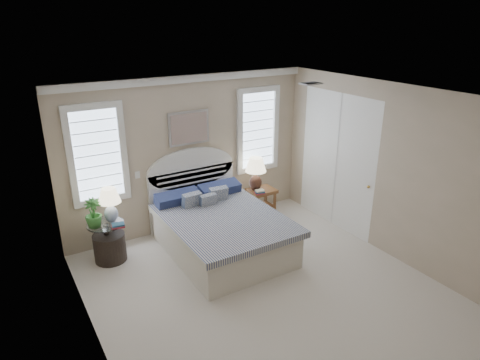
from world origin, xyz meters
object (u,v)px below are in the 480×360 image
at_px(nightstand_right, 262,196).
at_px(floor_pot, 110,247).
at_px(lamp_left, 110,201).
at_px(bed, 219,227).
at_px(side_table_left, 107,238).
at_px(lamp_right, 256,170).

xyz_separation_m(nightstand_right, floor_pot, (-2.93, -0.13, -0.16)).
bearing_deg(lamp_left, floor_pot, -150.67).
distance_m(bed, nightstand_right, 1.47).
height_order(bed, lamp_left, bed).
xyz_separation_m(nightstand_right, lamp_left, (-2.84, -0.08, 0.58)).
height_order(nightstand_right, floor_pot, nightstand_right).
bearing_deg(side_table_left, bed, -19.74).
xyz_separation_m(side_table_left, lamp_left, (0.11, 0.02, 0.58)).
xyz_separation_m(nightstand_right, lamp_right, (-0.11, 0.05, 0.53)).
bearing_deg(side_table_left, lamp_right, 3.12).
bearing_deg(floor_pot, bed, -19.04).
bearing_deg(side_table_left, nightstand_right, 1.94).
distance_m(nightstand_right, lamp_right, 0.55).
relative_size(floor_pot, lamp_left, 0.88).
bearing_deg(lamp_left, side_table_left, -168.86).
bearing_deg(bed, nightstand_right, 28.03).
height_order(side_table_left, lamp_left, lamp_left).
bearing_deg(bed, side_table_left, 160.26).
distance_m(side_table_left, lamp_right, 2.90).
relative_size(bed, nightstand_right, 4.29).
bearing_deg(lamp_right, nightstand_right, -27.27).
bearing_deg(nightstand_right, floor_pot, -177.47).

